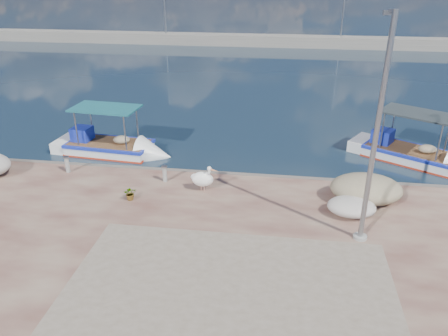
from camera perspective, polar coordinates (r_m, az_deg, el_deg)
ground at (r=14.50m, az=-2.14°, el=-11.03°), size 1400.00×1400.00×0.00m
quay_patch at (r=11.76m, az=0.20°, el=-18.00°), size 9.00×7.00×0.01m
breakwater at (r=52.16m, az=5.81°, el=16.22°), size 120.00×2.20×7.50m
boat_left at (r=22.46m, az=-14.80°, el=2.46°), size 5.84×2.36×2.74m
boat_right at (r=22.68m, az=22.99°, el=1.47°), size 5.92×4.58×2.77m
pelican at (r=16.88m, az=-2.77°, el=-1.41°), size 1.15×0.72×1.09m
lamp_post at (r=13.49m, az=19.07°, el=3.09°), size 0.44×0.96×7.00m
bollard_near at (r=17.80m, az=-7.76°, el=-0.64°), size 0.23×0.23×0.70m
bollard_far at (r=19.59m, az=-19.81°, el=0.54°), size 0.24×0.24×0.72m
potted_plant at (r=16.72m, az=-12.13°, el=-3.25°), size 0.58×0.55×0.52m
net_pile_d at (r=16.01m, az=16.31°, el=-4.88°), size 1.69×1.26×0.63m
net_pile_c at (r=16.96m, az=18.07°, el=-2.60°), size 2.62×1.87×1.03m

